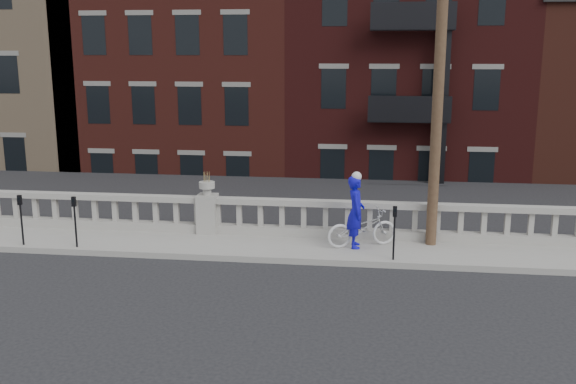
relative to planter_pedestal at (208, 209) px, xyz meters
name	(u,v)px	position (x,y,z in m)	size (l,w,h in m)	color
ground	(165,287)	(0.00, -3.95, -0.83)	(120.00, 120.00, 0.00)	black
sidewalk	(200,245)	(0.00, -0.95, -0.76)	(32.00, 2.20, 0.15)	gray
balustrade	(208,216)	(0.00, 0.00, -0.19)	(28.00, 0.34, 1.03)	gray
planter_pedestal	(208,209)	(0.00, 0.00, 0.00)	(0.55, 0.55, 1.76)	gray
lower_level	(300,97)	(0.56, 19.09, 1.80)	(80.00, 44.00, 20.80)	#605E59
utility_pole	(440,50)	(6.20, -0.35, 4.41)	(1.60, 0.28, 10.00)	#422D1E
parking_meter_b	(21,214)	(-4.59, -1.80, 0.17)	(0.10, 0.09, 1.36)	black
parking_meter_c	(75,216)	(-3.09, -1.80, 0.17)	(0.10, 0.09, 1.36)	black
parking_meter_d	(394,227)	(5.16, -1.80, 0.17)	(0.10, 0.09, 1.36)	black
bicycle	(362,228)	(4.36, -0.75, -0.18)	(0.67, 1.91, 1.00)	silver
cyclist	(356,212)	(4.19, -0.85, 0.28)	(0.70, 0.46, 1.91)	#0F0BB1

